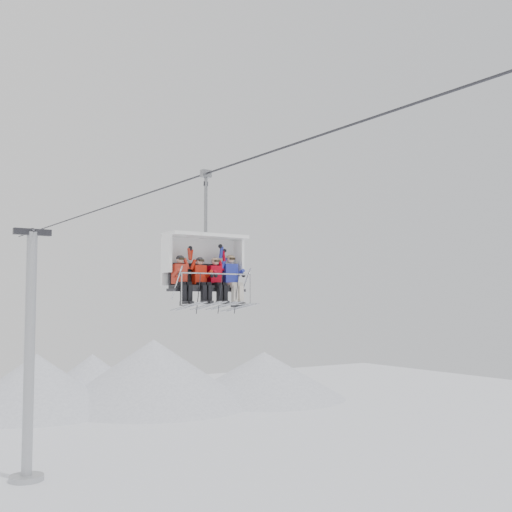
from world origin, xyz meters
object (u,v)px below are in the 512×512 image
chairlift_carrier (203,262)px  skier_center_left (201,279)px  skier_far_left (181,278)px  skier_center_right (217,279)px  lift_tower_right (29,371)px  skier_far_right (232,278)px

chairlift_carrier → skier_center_left: bearing=-127.3°
skier_far_left → skier_center_right: (1.15, -0.00, -0.01)m
chairlift_carrier → skier_center_right: 0.66m
lift_tower_right → skier_far_right: size_ratio=7.99×
lift_tower_right → skier_far_left: 20.03m
lift_tower_right → chairlift_carrier: bearing=-90.0°
skier_far_left → skier_center_left: 0.63m
chairlift_carrier → skier_center_left: (-0.24, -0.32, -0.52)m
skier_center_left → skier_far_left: bearing=179.6°
skier_center_right → lift_tower_right: bearing=90.8°
skier_center_right → skier_far_right: skier_far_right is taller
skier_far_left → skier_center_left: (0.63, -0.00, -0.01)m
skier_center_left → skier_far_right: bearing=0.8°
skier_far_left → skier_far_right: 1.67m
skier_far_left → skier_center_right: bearing=-0.2°
lift_tower_right → chairlift_carrier: (0.00, -19.21, 4.91)m
skier_far_left → skier_center_right: size_ratio=1.00×
chairlift_carrier → skier_far_left: chairlift_carrier is taller
chairlift_carrier → skier_center_right: (0.28, -0.32, -0.51)m
skier_far_left → skier_far_right: size_ratio=1.00×
skier_far_right → chairlift_carrier: bearing=159.1°
skier_center_left → skier_center_right: size_ratio=1.00×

